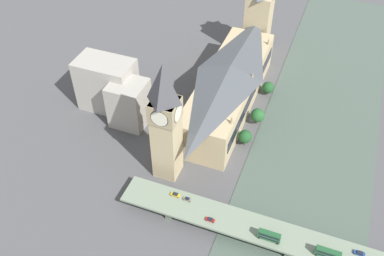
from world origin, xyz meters
TOP-DOWN VIEW (x-y plane):
  - ground_plane at (0.00, 0.00)m, footprint 600.00×600.00m
  - river_water at (-39.11, 0.00)m, footprint 66.23×360.00m
  - parliament_hall at (17.38, -8.00)m, footprint 29.22×105.76m
  - clock_tower at (30.64, 55.01)m, footprint 13.49×13.49m
  - victoria_tower at (17.44, -73.19)m, footprint 16.63×16.63m
  - road_bridge at (-39.11, 76.99)m, footprint 164.46×15.69m
  - double_decker_bus_mid at (-54.70, 80.29)m, footprint 10.87×2.55m
  - double_decker_bus_rear at (-29.19, 80.84)m, footprint 10.19×2.51m
  - car_northbound_tail at (18.91, 73.21)m, footprint 4.58×1.92m
  - car_southbound_lead at (-1.65, 80.76)m, footprint 4.33×1.79m
  - car_southbound_mid at (12.55, 73.56)m, footprint 3.99×1.77m
  - car_southbound_tail at (-67.59, 73.99)m, footprint 4.71×1.92m
  - city_block_west at (85.71, 18.26)m, footprint 33.92×19.93m
  - city_block_center at (66.99, 26.52)m, footprint 20.26×19.62m
  - tree_embankment_near at (-1.67, 21.41)m, footprint 7.64×7.64m
  - tree_embankment_mid at (-3.71, 1.84)m, footprint 8.24×8.24m
  - tree_embankment_far at (-2.98, -27.71)m, footprint 7.52×7.52m

SIDE VIEW (x-z plane):
  - ground_plane at x=0.00m, z-range 0.00..0.00m
  - river_water at x=-39.11m, z-range 0.00..0.30m
  - road_bridge at x=-39.11m, z-range 2.03..8.34m
  - tree_embankment_far at x=-2.98m, z-range 0.89..10.22m
  - tree_embankment_near at x=-1.67m, z-range 1.25..11.42m
  - tree_embankment_mid at x=-3.71m, z-range 1.26..12.04m
  - car_southbound_mid at x=12.55m, z-range 6.31..7.60m
  - car_southbound_lead at x=-1.65m, z-range 6.31..7.68m
  - car_southbound_tail at x=-67.59m, z-range 6.31..7.70m
  - car_northbound_tail at x=18.91m, z-range 6.29..7.80m
  - double_decker_bus_mid at x=-54.70m, z-range 6.56..11.54m
  - double_decker_bus_rear at x=-29.19m, z-range 6.56..11.58m
  - city_block_center at x=66.99m, z-range 0.00..27.82m
  - parliament_hall at x=17.38m, z-range -0.10..30.27m
  - city_block_west at x=85.71m, z-range 0.00..32.86m
  - victoria_tower at x=17.44m, z-range -2.00..53.74m
  - clock_tower at x=30.64m, z-range 1.71..70.49m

